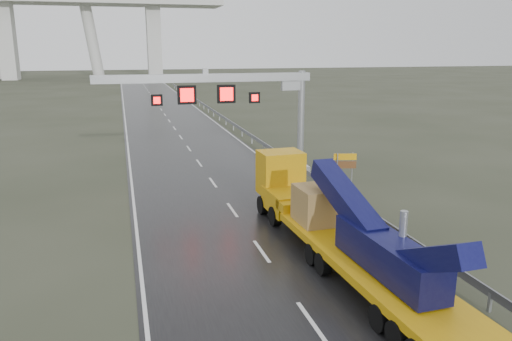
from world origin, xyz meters
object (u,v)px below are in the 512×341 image
object	(u,v)px
sign_gantry	(236,95)
exit_sign_pair	(345,164)
striped_barrier	(295,168)
heavy_haul_truck	(330,220)

from	to	relation	value
sign_gantry	exit_sign_pair	xyz separation A→B (m)	(5.55, -5.97, -3.91)
striped_barrier	heavy_haul_truck	bearing A→B (deg)	-120.87
sign_gantry	heavy_haul_truck	world-z (taller)	sign_gantry
sign_gantry	striped_barrier	bearing A→B (deg)	-20.18
heavy_haul_truck	exit_sign_pair	xyz separation A→B (m)	(4.88, 9.01, 0.13)
sign_gantry	heavy_haul_truck	xyz separation A→B (m)	(0.68, -14.97, -4.04)
sign_gantry	heavy_haul_truck	bearing A→B (deg)	-87.41
heavy_haul_truck	striped_barrier	bearing A→B (deg)	74.24
sign_gantry	exit_sign_pair	world-z (taller)	sign_gantry
sign_gantry	heavy_haul_truck	size ratio (longest dim) A/B	0.86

